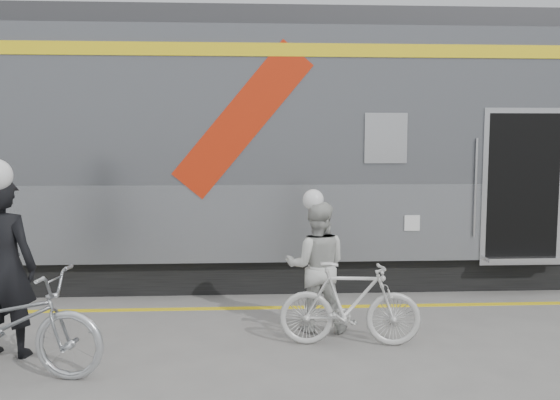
{
  "coord_description": "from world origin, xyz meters",
  "views": [
    {
      "loc": [
        -0.32,
        -5.53,
        2.23
      ],
      "look_at": [
        0.08,
        1.6,
        1.5
      ],
      "focal_mm": 38.0,
      "sensor_mm": 36.0,
      "label": 1
    }
  ],
  "objects": [
    {
      "name": "ground",
      "position": [
        0.0,
        0.0,
        0.0
      ],
      "size": [
        90.0,
        90.0,
        0.0
      ],
      "primitive_type": "plane",
      "color": "slate",
      "rests_on": "ground"
    },
    {
      "name": "train",
      "position": [
        1.43,
        4.19,
        2.05
      ],
      "size": [
        24.0,
        3.17,
        4.1
      ],
      "color": "black",
      "rests_on": "ground"
    },
    {
      "name": "safety_strip",
      "position": [
        0.0,
        2.15,
        0.0
      ],
      "size": [
        24.0,
        0.12,
        0.01
      ],
      "primitive_type": "cube",
      "color": "yellow",
      "rests_on": "ground"
    },
    {
      "name": "man",
      "position": [
        -2.81,
        0.57,
        0.93
      ],
      "size": [
        0.74,
        0.55,
        1.86
      ],
      "primitive_type": "imported",
      "rotation": [
        0.0,
        0.0,
        2.97
      ],
      "color": "black",
      "rests_on": "ground"
    },
    {
      "name": "bicycle_left",
      "position": [
        -2.61,
        0.02,
        0.51
      ],
      "size": [
        2.04,
        0.99,
        1.02
      ],
      "primitive_type": "imported",
      "rotation": [
        0.0,
        0.0,
        1.4
      ],
      "color": "#B5B9BE",
      "rests_on": "ground"
    },
    {
      "name": "woman",
      "position": [
        0.48,
        1.22,
        0.76
      ],
      "size": [
        0.8,
        0.65,
        1.52
      ],
      "primitive_type": "imported",
      "rotation": [
        0.0,
        0.0,
        3.04
      ],
      "color": "beige",
      "rests_on": "ground"
    },
    {
      "name": "bicycle_right",
      "position": [
        0.78,
        0.67,
        0.46
      ],
      "size": [
        1.57,
        0.59,
        0.92
      ],
      "primitive_type": "imported",
      "rotation": [
        0.0,
        0.0,
        1.47
      ],
      "color": "beige",
      "rests_on": "ground"
    },
    {
      "name": "helmet_woman",
      "position": [
        0.48,
        1.22,
        1.64
      ],
      "size": [
        0.24,
        0.24,
        0.24
      ],
      "primitive_type": "sphere",
      "color": "white",
      "rests_on": "woman"
    }
  ]
}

